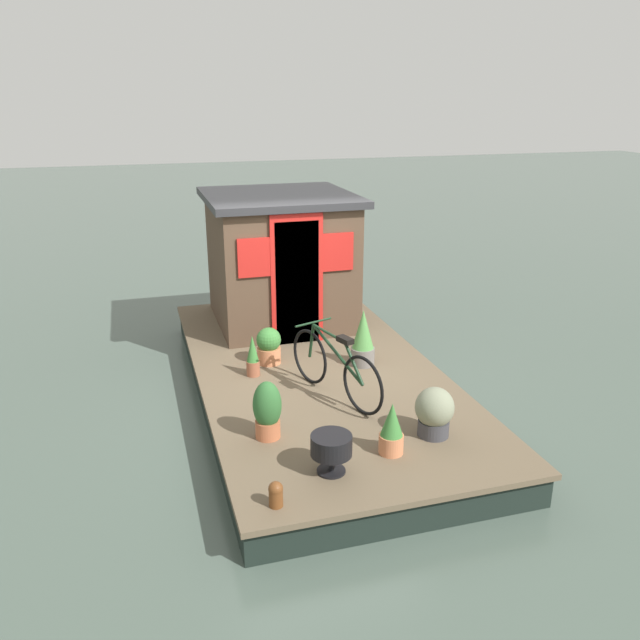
# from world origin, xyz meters

# --- Properties ---
(ground_plane) EXTENTS (60.00, 60.00, 0.00)m
(ground_plane) POSITION_xyz_m (0.00, 0.00, 0.00)
(ground_plane) COLOR #47564C
(houseboat_deck) EXTENTS (5.97, 2.95, 0.39)m
(houseboat_deck) POSITION_xyz_m (0.00, 0.00, 0.20)
(houseboat_deck) COLOR brown
(houseboat_deck) RESTS_ON ground_plane
(houseboat_cabin) EXTENTS (2.15, 2.11, 1.92)m
(houseboat_cabin) POSITION_xyz_m (1.87, 0.00, 1.36)
(houseboat_cabin) COLOR #4C3828
(houseboat_cabin) RESTS_ON houseboat_deck
(bicycle) EXTENTS (1.57, 0.67, 0.80)m
(bicycle) POSITION_xyz_m (-0.88, 0.02, 0.76)
(bicycle) COLOR black
(bicycle) RESTS_ON houseboat_deck
(potted_plant_mint) EXTENTS (0.30, 0.30, 0.73)m
(potted_plant_mint) POSITION_xyz_m (-0.09, -0.60, 0.74)
(potted_plant_mint) COLOR slate
(potted_plant_mint) RESTS_ON houseboat_deck
(potted_plant_basil) EXTENTS (0.29, 0.29, 0.61)m
(potted_plant_basil) POSITION_xyz_m (-1.56, 0.95, 0.69)
(potted_plant_basil) COLOR #B2603D
(potted_plant_basil) RESTS_ON houseboat_deck
(potted_plant_thyme) EXTENTS (0.39, 0.39, 0.52)m
(potted_plant_thyme) POSITION_xyz_m (-1.99, -0.67, 0.65)
(potted_plant_thyme) COLOR #38383D
(potted_plant_thyme) RESTS_ON houseboat_deck
(potted_plant_fern) EXTENTS (0.16, 0.16, 0.52)m
(potted_plant_fern) POSITION_xyz_m (-0.02, 0.80, 0.64)
(potted_plant_fern) COLOR #935138
(potted_plant_fern) RESTS_ON houseboat_deck
(potted_plant_geranium) EXTENTS (0.31, 0.31, 0.47)m
(potted_plant_geranium) POSITION_xyz_m (0.30, 0.53, 0.63)
(potted_plant_geranium) COLOR #C6754C
(potted_plant_geranium) RESTS_ON houseboat_deck
(potted_plant_succulent) EXTENTS (0.24, 0.24, 0.53)m
(potted_plant_succulent) POSITION_xyz_m (-2.19, -0.13, 0.64)
(potted_plant_succulent) COLOR #C6754C
(potted_plant_succulent) RESTS_ON houseboat_deck
(charcoal_grill) EXTENTS (0.38, 0.38, 0.37)m
(charcoal_grill) POSITION_xyz_m (-2.34, 0.53, 0.65)
(charcoal_grill) COLOR black
(charcoal_grill) RESTS_ON houseboat_deck
(mooring_bollard) EXTENTS (0.13, 0.13, 0.23)m
(mooring_bollard) POSITION_xyz_m (-2.71, 1.13, 0.51)
(mooring_bollard) COLOR brown
(mooring_bollard) RESTS_ON houseboat_deck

